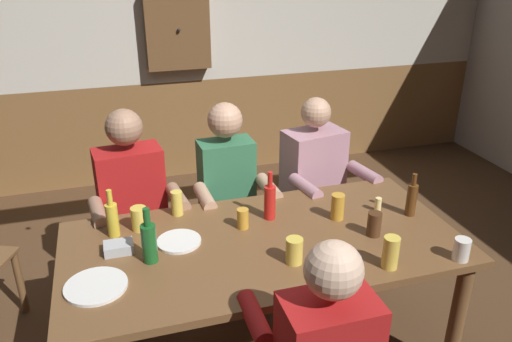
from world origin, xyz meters
TOP-DOWN VIEW (x-y plane):
  - ground_plane at (0.00, 0.00)m, footprint 7.52×7.52m
  - back_wall_upper at (0.00, 2.48)m, footprint 6.26×0.12m
  - back_wall_wainscot at (0.00, 2.48)m, footprint 6.26×0.12m
  - dining_table at (0.00, -0.12)m, footprint 2.00×0.98m
  - person_0 at (-0.59, 0.60)m, footprint 0.56×0.55m
  - person_1 at (0.00, 0.58)m, footprint 0.49×0.52m
  - person_2 at (0.61, 0.59)m, footprint 0.57×0.60m
  - table_candle at (0.71, -0.01)m, footprint 0.04×0.04m
  - condiment_caddy at (-0.70, -0.02)m, footprint 0.14×0.10m
  - plate_0 at (-0.41, -0.02)m, footprint 0.22×0.22m
  - plate_1 at (-0.82, -0.28)m, footprint 0.27×0.27m
  - bottle_0 at (-0.72, 0.15)m, footprint 0.06×0.06m
  - bottle_1 at (0.10, 0.09)m, footprint 0.06×0.06m
  - bottle_2 at (-0.56, -0.14)m, footprint 0.07×0.07m
  - bottle_3 at (0.86, -0.10)m, footprint 0.06×0.06m
  - pint_glass_0 at (0.08, -0.34)m, footprint 0.08×0.08m
  - pint_glass_1 at (0.49, -0.51)m, footprint 0.08×0.08m
  - pint_glass_2 at (0.85, -0.55)m, footprint 0.08×0.08m
  - pint_glass_3 at (-0.06, 0.03)m, footprint 0.06×0.06m
  - pint_glass_4 at (-0.37, 0.27)m, footprint 0.06×0.06m
  - pint_glass_5 at (-0.59, 0.17)m, footprint 0.08×0.08m
  - pint_glass_6 at (0.45, -0.02)m, footprint 0.07×0.07m
  - pint_glass_7 at (0.56, -0.23)m, footprint 0.07×0.07m
  - wall_dart_cabinet at (-0.01, 2.35)m, footprint 0.56×0.15m

SIDE VIEW (x-z plane):
  - ground_plane at x=0.00m, z-range 0.00..0.00m
  - back_wall_wainscot at x=0.00m, z-range 0.00..0.94m
  - dining_table at x=0.00m, z-range 0.28..1.03m
  - person_2 at x=0.61m, z-range 0.06..1.29m
  - person_1 at x=0.00m, z-range 0.06..1.30m
  - person_0 at x=-0.59m, z-range 0.07..1.33m
  - plate_0 at x=-0.41m, z-range 0.75..0.76m
  - plate_1 at x=-0.82m, z-range 0.75..0.76m
  - condiment_caddy at x=-0.70m, z-range 0.75..0.80m
  - table_candle at x=0.71m, z-range 0.75..0.83m
  - pint_glass_3 at x=-0.06m, z-range 0.75..0.86m
  - pint_glass_2 at x=0.85m, z-range 0.75..0.86m
  - pint_glass_0 at x=0.08m, z-range 0.75..0.88m
  - pint_glass_5 at x=-0.59m, z-range 0.75..0.88m
  - pint_glass_7 at x=0.56m, z-range 0.75..0.88m
  - pint_glass_4 at x=-0.37m, z-range 0.75..0.89m
  - pint_glass_6 at x=0.45m, z-range 0.75..0.89m
  - pint_glass_1 at x=0.49m, z-range 0.75..0.91m
  - bottle_3 at x=0.86m, z-range 0.73..0.97m
  - bottle_0 at x=-0.72m, z-range 0.72..0.98m
  - bottle_1 at x=0.10m, z-range 0.72..0.99m
  - bottle_2 at x=-0.56m, z-range 0.72..1.00m
  - wall_dart_cabinet at x=-0.01m, z-range 1.08..1.78m
  - back_wall_upper at x=0.00m, z-range 0.94..2.33m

